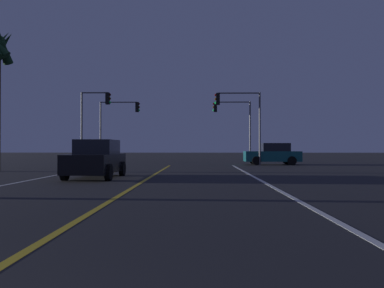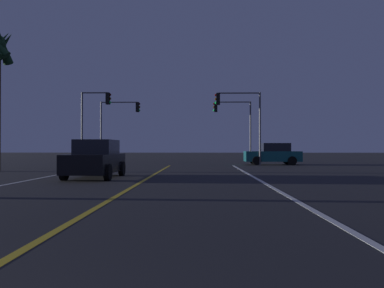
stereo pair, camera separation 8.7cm
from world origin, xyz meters
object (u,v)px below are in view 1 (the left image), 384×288
traffic_light_near_right (238,111)px  car_oncoming (96,159)px  traffic_light_far_right (232,117)px  traffic_light_far_left (119,117)px  traffic_light_near_left (95,112)px  car_crossing_side (273,154)px

traffic_light_near_right → car_oncoming: bearing=58.0°
traffic_light_near_right → traffic_light_far_right: 5.50m
car_oncoming → traffic_light_far_left: size_ratio=0.77×
traffic_light_near_right → traffic_light_far_left: size_ratio=1.00×
traffic_light_near_left → traffic_light_far_left: bearing=82.8°
car_oncoming → car_crossing_side: bearing=141.5°
traffic_light_near_right → traffic_light_near_left: (-11.00, -0.00, -0.03)m
car_oncoming → traffic_light_near_right: (7.55, 12.07, 3.33)m
car_crossing_side → traffic_light_far_right: (-2.79, 4.54, 3.31)m
car_oncoming → traffic_light_far_right: (7.57, 17.57, 3.31)m
traffic_light_far_right → traffic_light_far_left: bearing=0.0°
car_oncoming → traffic_light_far_right: traffic_light_far_right is taller
car_oncoming → traffic_light_far_left: traffic_light_far_left is taller
car_oncoming → traffic_light_near_left: (-3.45, 12.07, 3.30)m
car_crossing_side → traffic_light_near_left: bearing=4.0°
car_crossing_side → traffic_light_far_left: size_ratio=0.77×
traffic_light_near_right → traffic_light_near_left: bearing=0.0°
traffic_light_near_right → traffic_light_far_left: 11.68m
car_crossing_side → traffic_light_near_right: bearing=18.9°
car_oncoming → traffic_light_far_right: bearing=156.7°
car_oncoming → traffic_light_far_right: size_ratio=0.78×
traffic_light_near_left → traffic_light_far_right: 12.31m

